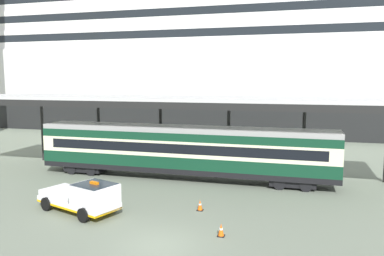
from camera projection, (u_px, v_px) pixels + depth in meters
name	position (u px, v px, depth m)	size (l,w,h in m)	color
ground_plane	(159.00, 244.00, 18.36)	(400.00, 400.00, 0.00)	slate
cruise_ship	(203.00, 51.00, 65.60)	(171.93, 27.38, 37.95)	black
platform_canopy	(185.00, 101.00, 30.18)	(36.02, 6.05, 6.39)	#BCBCBC
train_carriage	(183.00, 150.00, 30.21)	(23.15, 2.81, 4.11)	black
service_truck	(84.00, 197.00, 22.55)	(5.58, 3.63, 2.02)	white
traffic_cone_near	(221.00, 230.00, 19.28)	(0.36, 0.36, 0.65)	black
traffic_cone_mid	(200.00, 205.00, 23.08)	(0.36, 0.36, 0.66)	black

